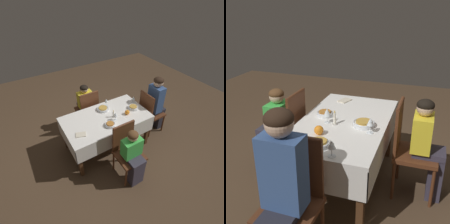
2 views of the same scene
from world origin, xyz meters
TOP-DOWN VIEW (x-y plane):
  - ground_plane at (0.00, 0.00)m, footprint 8.00×8.00m
  - dining_table at (0.00, 0.00)m, footprint 1.53×0.87m
  - chair_east at (0.99, -0.08)m, footprint 0.42×0.42m
  - chair_south at (0.01, -0.66)m, footprint 0.42×0.42m
  - chair_north at (-0.06, 0.66)m, footprint 0.42×0.42m
  - person_adult_denim at (1.14, -0.08)m, footprint 0.34×0.30m
  - person_child_green at (0.01, -0.83)m, footprint 0.30×0.33m
  - person_child_yellow at (-0.06, 0.83)m, footprint 0.30×0.33m
  - bowl_east at (0.57, -0.04)m, footprint 0.19×0.19m
  - wine_glass_east at (0.69, 0.12)m, footprint 0.07×0.07m
  - bowl_south at (-0.05, -0.23)m, footprint 0.17×0.17m
  - wine_glass_south at (0.11, -0.15)m, footprint 0.07×0.07m
  - bowl_north at (0.06, 0.22)m, footprint 0.21×0.21m
  - wine_glass_north at (0.19, 0.31)m, footprint 0.07×0.07m
  - candle_centerpiece at (0.12, -0.06)m, footprint 0.05×0.05m
  - orange_fruit at (0.37, -0.13)m, footprint 0.09×0.09m
  - napkin_red_folded at (-0.56, -0.18)m, footprint 0.19×0.16m

SIDE VIEW (x-z plane):
  - ground_plane at x=0.00m, z-range 0.00..0.00m
  - chair_east at x=0.99m, z-range 0.04..1.02m
  - chair_south at x=0.01m, z-range 0.04..1.02m
  - chair_north at x=-0.06m, z-range 0.04..1.02m
  - person_child_green at x=0.01m, z-range 0.05..1.04m
  - person_child_yellow at x=-0.06m, z-range 0.05..1.08m
  - dining_table at x=0.00m, z-range 0.27..1.00m
  - person_adult_denim at x=1.14m, z-range 0.08..1.34m
  - napkin_red_folded at x=-0.56m, z-range 0.73..0.74m
  - bowl_north at x=0.06m, z-range 0.73..0.79m
  - bowl_east at x=0.57m, z-range 0.73..0.79m
  - bowl_south at x=-0.05m, z-range 0.73..0.79m
  - orange_fruit at x=0.37m, z-range 0.73..0.82m
  - candle_centerpiece at x=0.12m, z-range 0.71..0.86m
  - wine_glass_east at x=0.69m, z-range 0.76..0.90m
  - wine_glass_north at x=0.19m, z-range 0.76..0.92m
  - wine_glass_south at x=0.11m, z-range 0.76..0.92m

